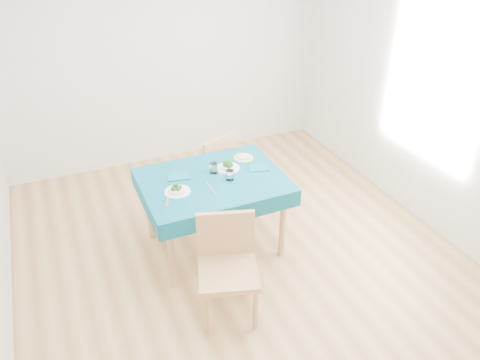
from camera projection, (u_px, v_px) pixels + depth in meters
name	position (u px, v px, depth m)	size (l,w,h in m)	color
room_shell	(240.00, 127.00, 3.76)	(4.02, 4.52, 2.73)	#9A6F40
table	(214.00, 214.00, 4.40)	(1.27, 0.97, 0.76)	#08495E
chair_near	(228.00, 258.00, 3.56)	(0.46, 0.50, 1.15)	#A3794D
chair_far	(207.00, 158.00, 4.99)	(0.44, 0.48, 1.10)	#A3794D
bowl_near	(177.00, 189.00, 4.00)	(0.22, 0.22, 0.07)	white
bowl_far	(228.00, 166.00, 4.35)	(0.22, 0.22, 0.07)	white
fork_near	(168.00, 201.00, 3.90)	(0.02, 0.18, 0.00)	silver
knife_near	(211.00, 188.00, 4.08)	(0.02, 0.22, 0.00)	silver
fork_far	(218.00, 173.00, 4.30)	(0.02, 0.16, 0.00)	silver
knife_far	(252.00, 165.00, 4.43)	(0.02, 0.22, 0.00)	silver
napkin_near	(178.00, 177.00, 4.23)	(0.19, 0.13, 0.01)	#0C5368
napkin_far	(259.00, 168.00, 4.37)	(0.19, 0.13, 0.01)	#0C5368
tumbler_center	(214.00, 168.00, 4.28)	(0.08, 0.08, 0.10)	white
tumbler_side	(230.00, 175.00, 4.17)	(0.07, 0.07, 0.09)	white
side_plate	(243.00, 158.00, 4.54)	(0.19, 0.19, 0.01)	#AAD568
bread_slice	(243.00, 157.00, 4.53)	(0.10, 0.10, 0.01)	beige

